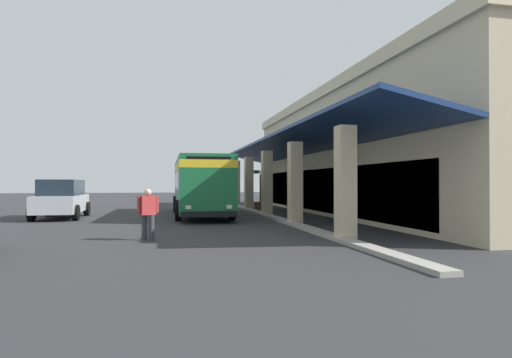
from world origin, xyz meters
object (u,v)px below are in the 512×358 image
(parked_suv_silver, at_px, (62,198))
(pedestrian, at_px, (148,212))
(transit_bus, at_px, (200,182))
(potted_palm, at_px, (261,199))

(parked_suv_silver, xyz_separation_m, pedestrian, (9.66, 4.69, -0.12))
(transit_bus, height_order, pedestrian, transit_bus)
(potted_palm, bearing_deg, parked_suv_silver, -64.90)
(transit_bus, height_order, potted_palm, transit_bus)
(potted_palm, bearing_deg, pedestrian, -24.63)
(parked_suv_silver, bearing_deg, pedestrian, 25.87)
(transit_bus, relative_size, potted_palm, 4.15)
(pedestrian, distance_m, potted_palm, 16.61)
(pedestrian, bearing_deg, potted_palm, 155.37)
(parked_suv_silver, height_order, potted_palm, potted_palm)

